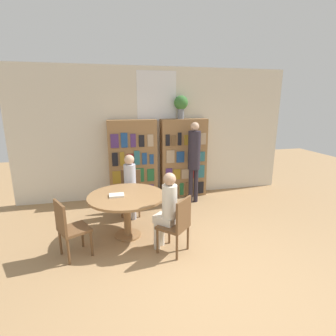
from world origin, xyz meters
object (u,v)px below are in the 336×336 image
object	(u,v)px
reading_table	(127,201)
seated_reader_right	(167,208)
bookshelf_right	(183,158)
chair_far_side	(177,223)
seated_reader_left	(130,183)
librarian_standing	(194,155)
bookshelf_left	(133,161)
chair_left_side	(131,190)
flower_vase	(181,104)
chair_near_camera	(69,226)

from	to	relation	value
reading_table	seated_reader_right	distance (m)	0.79
bookshelf_right	seated_reader_right	world-z (taller)	bookshelf_right
bookshelf_right	reading_table	size ratio (longest dim) A/B	1.45
chair_far_side	seated_reader_left	world-z (taller)	seated_reader_left
bookshelf_right	librarian_standing	distance (m)	0.54
bookshelf_right	bookshelf_left	bearing A→B (deg)	-180.00
chair_left_side	chair_far_side	size ratio (longest dim) A/B	1.00
chair_left_side	reading_table	bearing A→B (deg)	90.00
flower_vase	bookshelf_right	bearing A→B (deg)	-3.63
reading_table	librarian_standing	xyz separation A→B (m)	(1.59, 1.23, 0.47)
bookshelf_left	reading_table	xyz separation A→B (m)	(-0.30, -1.73, -0.29)
chair_far_side	bookshelf_right	bearing A→B (deg)	26.83
reading_table	seated_reader_left	xyz separation A→B (m)	(0.13, 0.78, 0.07)
bookshelf_left	bookshelf_right	distance (m)	1.20
flower_vase	seated_reader_right	bearing A→B (deg)	-110.70
reading_table	seated_reader_left	world-z (taller)	seated_reader_left
bookshelf_right	seated_reader_left	size ratio (longest dim) A/B	1.48
chair_left_side	seated_reader_right	xyz separation A→B (m)	(0.40, -1.53, 0.20)
bookshelf_left	bookshelf_right	world-z (taller)	same
reading_table	chair_far_side	xyz separation A→B (m)	(0.69, -0.70, -0.13)
flower_vase	reading_table	distance (m)	2.73
chair_left_side	seated_reader_right	size ratio (longest dim) A/B	0.71
bookshelf_right	flower_vase	xyz separation A→B (m)	(-0.08, 0.00, 1.26)
chair_left_side	librarian_standing	size ratio (longest dim) A/B	0.49
chair_left_side	bookshelf_left	bearing A→B (deg)	-90.69
reading_table	chair_far_side	world-z (taller)	chair_far_side
seated_reader_left	seated_reader_right	distance (m)	1.41
bookshelf_right	flower_vase	size ratio (longest dim) A/B	3.54
reading_table	chair_near_camera	xyz separation A→B (m)	(-0.87, -0.44, -0.13)
chair_near_camera	chair_left_side	xyz separation A→B (m)	(1.03, 1.40, 0.00)
bookshelf_left	seated_reader_left	bearing A→B (deg)	-99.93
bookshelf_left	bookshelf_right	xyz separation A→B (m)	(1.20, 0.00, -0.00)
reading_table	librarian_standing	distance (m)	2.07
flower_vase	librarian_standing	world-z (taller)	flower_vase
seated_reader_right	librarian_standing	xyz separation A→B (m)	(1.04, 1.79, 0.40)
bookshelf_left	librarian_standing	distance (m)	1.40
reading_table	chair_left_side	size ratio (longest dim) A/B	1.44
chair_near_camera	librarian_standing	xyz separation A→B (m)	(2.47, 1.67, 0.60)
bookshelf_left	bookshelf_right	bearing A→B (deg)	0.00
seated_reader_left	seated_reader_right	xyz separation A→B (m)	(0.43, -1.34, -0.01)
chair_near_camera	seated_reader_right	bearing A→B (deg)	58.37
flower_vase	seated_reader_left	bearing A→B (deg)	-143.63
bookshelf_right	chair_far_side	size ratio (longest dim) A/B	2.08
chair_left_side	seated_reader_left	xyz separation A→B (m)	(-0.03, -0.18, 0.21)
chair_near_camera	seated_reader_left	world-z (taller)	seated_reader_left
bookshelf_right	seated_reader_left	xyz separation A→B (m)	(-1.37, -0.95, -0.22)
bookshelf_left	seated_reader_right	size ratio (longest dim) A/B	1.48
bookshelf_right	seated_reader_right	bearing A→B (deg)	-112.37
bookshelf_left	seated_reader_right	xyz separation A→B (m)	(0.26, -2.29, -0.23)
seated_reader_left	seated_reader_right	bearing A→B (deg)	116.97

